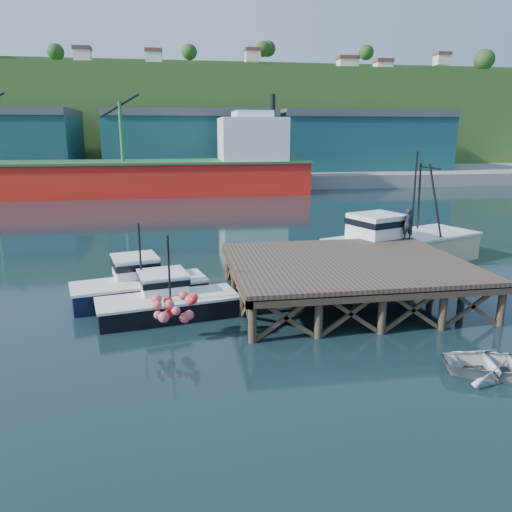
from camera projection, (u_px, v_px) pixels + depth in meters
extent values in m
plane|color=black|center=(242.00, 305.00, 25.48)|extent=(300.00, 300.00, 0.00)
cube|color=brown|center=(347.00, 262.00, 25.86)|extent=(12.00, 10.00, 0.25)
cube|color=#473828|center=(385.00, 297.00, 21.28)|extent=(12.00, 0.30, 0.35)
cylinder|color=#473828|center=(252.00, 324.00, 20.75)|extent=(0.36, 0.36, 2.60)
cylinder|color=#473828|center=(501.00, 309.00, 22.54)|extent=(0.36, 0.36, 2.60)
cylinder|color=#473828|center=(228.00, 266.00, 29.75)|extent=(0.36, 0.36, 2.60)
cylinder|color=#473828|center=(407.00, 258.00, 31.54)|extent=(0.36, 0.36, 2.60)
cube|color=gray|center=(191.00, 174.00, 92.26)|extent=(160.00, 40.00, 2.00)
cube|color=#184650|center=(191.00, 144.00, 86.14)|extent=(28.00, 16.00, 9.00)
cube|color=#184650|center=(357.00, 143.00, 90.84)|extent=(30.00, 16.00, 9.00)
cube|color=red|center=(109.00, 179.00, 69.02)|extent=(55.00, 9.50, 4.40)
cube|color=#26592D|center=(108.00, 162.00, 68.46)|extent=(55.50, 10.00, 0.30)
cube|color=silver|center=(252.00, 140.00, 70.87)|extent=(9.00, 9.00, 6.00)
cube|color=silver|center=(252.00, 115.00, 70.07)|extent=(5.00, 7.00, 1.20)
cylinder|color=black|center=(273.00, 103.00, 70.13)|extent=(0.70, 0.70, 2.50)
cube|color=#2D511E|center=(185.00, 121.00, 118.55)|extent=(220.00, 50.00, 22.00)
cube|color=black|center=(140.00, 292.00, 25.80)|extent=(7.04, 3.87, 1.03)
cube|color=silver|center=(140.00, 282.00, 25.67)|extent=(7.18, 3.95, 0.14)
cube|color=silver|center=(135.00, 267.00, 26.63)|extent=(2.61, 2.61, 1.03)
cube|color=black|center=(135.00, 263.00, 26.57)|extent=(2.76, 2.76, 0.34)
cylinder|color=black|center=(140.00, 255.00, 24.69)|extent=(0.10, 0.10, 3.22)
cube|color=black|center=(168.00, 308.00, 23.75)|extent=(6.81, 3.60, 0.90)
cube|color=silver|center=(168.00, 298.00, 23.63)|extent=(6.95, 3.67, 0.12)
cube|color=silver|center=(163.00, 283.00, 24.59)|extent=(2.53, 2.53, 0.90)
cube|color=black|center=(163.00, 279.00, 24.54)|extent=(2.67, 2.67, 0.30)
cylinder|color=black|center=(169.00, 270.00, 22.66)|extent=(0.10, 0.10, 3.18)
sphere|color=#D64E56|center=(162.00, 316.00, 20.90)|extent=(0.42, 0.42, 0.42)
sphere|color=#D64E56|center=(184.00, 308.00, 21.18)|extent=(0.42, 0.42, 0.42)
sphere|color=red|center=(174.00, 309.00, 20.59)|extent=(0.42, 0.42, 0.42)
cube|color=beige|center=(403.00, 250.00, 33.33)|extent=(11.42, 7.35, 1.77)
cube|color=silver|center=(404.00, 237.00, 33.11)|extent=(11.68, 7.61, 0.15)
cube|color=silver|center=(370.00, 225.00, 32.52)|extent=(3.74, 3.62, 1.77)
cube|color=black|center=(370.00, 219.00, 32.43)|extent=(3.86, 3.75, 0.39)
cylinder|color=black|center=(414.00, 197.00, 32.55)|extent=(0.12, 0.12, 5.89)
imported|color=silver|center=(499.00, 364.00, 18.07)|extent=(4.41, 3.65, 0.79)
imported|color=black|center=(408.00, 224.00, 30.66)|extent=(0.71, 0.48, 1.91)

